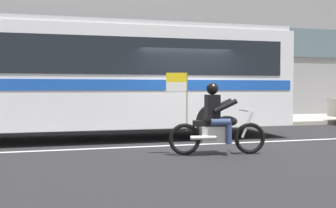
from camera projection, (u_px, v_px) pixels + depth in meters
ground_plane at (187, 142)px, 10.59m from camera, size 60.00×60.00×0.00m
sidewalk_curb at (146, 123)px, 15.49m from camera, size 28.00×3.80×0.15m
lane_center_stripe at (194, 145)px, 10.01m from camera, size 26.60×0.14×0.01m
office_building_facade at (135, 2)px, 17.49m from camera, size 28.00×0.89×10.59m
transit_bus at (98, 73)px, 11.06m from camera, size 10.91×2.76×3.22m
motorcycle_with_rider at (216, 124)px, 8.49m from camera, size 2.18×0.69×1.78m
fire_hydrant at (238, 112)px, 15.30m from camera, size 0.22×0.30×0.75m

